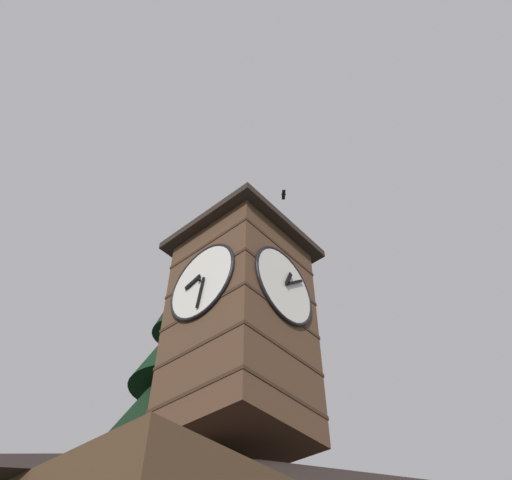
# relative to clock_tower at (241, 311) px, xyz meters

# --- Properties ---
(clock_tower) EXTENTS (3.96, 3.96, 9.70)m
(clock_tower) POSITION_rel_clock_tower_xyz_m (0.00, 0.00, 0.00)
(clock_tower) COLOR brown
(clock_tower) RESTS_ON building_main
(flying_bird_high) EXTENTS (0.58, 0.53, 0.13)m
(flying_bird_high) POSITION_rel_clock_tower_xyz_m (-4.26, -1.26, 10.50)
(flying_bird_high) COLOR black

